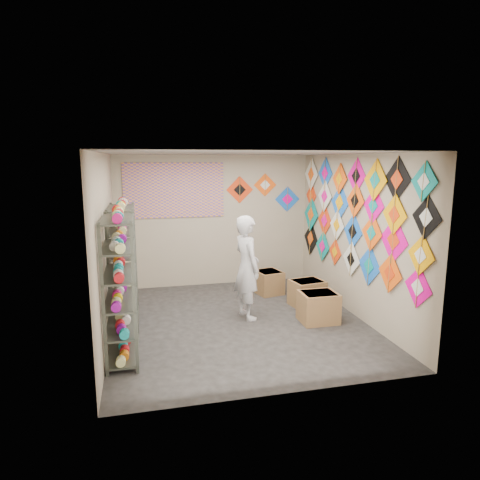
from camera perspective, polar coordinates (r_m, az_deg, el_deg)
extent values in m
plane|color=black|center=(7.11, -0.23, -10.83)|extent=(4.50, 4.50, 0.00)
plane|color=tan|center=(8.91, -3.52, 2.54)|extent=(4.00, 0.00, 4.00)
plane|color=tan|center=(4.62, 6.09, -5.13)|extent=(4.00, 0.00, 4.00)
plane|color=tan|center=(6.58, -17.45, -0.82)|extent=(0.00, 4.50, 4.50)
plane|color=tan|center=(7.44, 14.95, 0.58)|extent=(0.00, 4.50, 4.50)
plane|color=slate|center=(6.62, -0.25, 11.49)|extent=(4.50, 4.50, 0.00)
cube|color=#4C5147|center=(5.84, -15.64, -6.20)|extent=(0.40, 1.10, 1.90)
cube|color=#4C5147|center=(7.10, -15.26, -3.21)|extent=(0.40, 1.10, 1.90)
cylinder|color=#E1167E|center=(5.35, -15.88, -6.69)|extent=(0.12, 0.10, 0.12)
cylinder|color=orange|center=(5.54, -15.80, -6.11)|extent=(0.12, 0.10, 0.12)
cylinder|color=yellow|center=(5.72, -15.72, -5.56)|extent=(0.12, 0.10, 0.12)
cylinder|color=silver|center=(5.91, -15.65, -5.05)|extent=(0.12, 0.10, 0.12)
cylinder|color=red|center=(6.09, -15.59, -4.57)|extent=(0.12, 0.10, 0.12)
cylinder|color=#920F97|center=(6.28, -15.52, -4.12)|extent=(0.12, 0.10, 0.12)
cylinder|color=#ECEB90|center=(6.61, -15.42, -3.38)|extent=(0.12, 0.10, 0.12)
cylinder|color=teal|center=(6.79, -15.37, -3.00)|extent=(0.12, 0.10, 0.12)
cylinder|color=#E1167E|center=(6.98, -15.32, -2.63)|extent=(0.12, 0.10, 0.12)
cylinder|color=orange|center=(7.17, -15.27, -2.29)|extent=(0.12, 0.10, 0.12)
cylinder|color=yellow|center=(7.35, -15.23, -1.96)|extent=(0.12, 0.10, 0.12)
cylinder|color=silver|center=(7.54, -15.18, -1.65)|extent=(0.12, 0.10, 0.12)
cube|color=#EE0291|center=(6.05, 22.64, -5.85)|extent=(0.02, 0.56, 0.56)
cube|color=#FF570C|center=(6.52, 19.36, -4.21)|extent=(0.02, 0.59, 0.59)
cube|color=blue|center=(7.03, 16.85, -3.31)|extent=(0.02, 0.65, 0.65)
cube|color=silver|center=(7.50, 14.61, -2.48)|extent=(0.01, 0.59, 0.59)
cube|color=red|center=(8.08, 12.56, -1.56)|extent=(0.01, 0.50, 0.50)
cube|color=#068A84|center=(8.53, 10.94, -0.83)|extent=(0.03, 0.60, 0.60)
cube|color=black|center=(9.10, 9.42, 0.23)|extent=(0.04, 0.70, 0.70)
cube|color=#FFA800|center=(5.91, 22.98, -1.90)|extent=(0.03, 0.53, 0.53)
cube|color=#EE0291|center=(6.42, 19.82, -0.02)|extent=(0.02, 0.68, 0.68)
cube|color=#FF570C|center=(6.88, 17.15, 0.93)|extent=(0.03, 0.58, 0.58)
cube|color=blue|center=(7.44, 14.81, 1.12)|extent=(0.04, 0.63, 0.63)
cube|color=silver|center=(7.92, 12.79, 1.95)|extent=(0.02, 0.56, 0.56)
cube|color=red|center=(8.44, 11.22, 2.54)|extent=(0.02, 0.61, 0.61)
cube|color=#068A84|center=(9.01, 9.45, 3.39)|extent=(0.04, 0.70, 0.70)
cube|color=black|center=(5.82, 23.62, 2.78)|extent=(0.03, 0.57, 0.57)
cube|color=#FFA800|center=(6.35, 19.90, 3.20)|extent=(0.01, 0.58, 0.58)
cube|color=#EE0291|center=(6.85, 17.38, 4.42)|extent=(0.04, 0.59, 0.59)
cube|color=#FF570C|center=(7.31, 15.10, 5.09)|extent=(0.04, 0.58, 0.58)
cube|color=blue|center=(7.85, 13.15, 4.89)|extent=(0.03, 0.67, 0.67)
cube|color=silver|center=(8.38, 11.22, 5.75)|extent=(0.03, 0.60, 0.60)
cube|color=red|center=(9.03, 9.48, 5.88)|extent=(0.02, 0.51, 0.51)
cube|color=#068A84|center=(5.83, 23.34, 7.17)|extent=(0.03, 0.52, 0.52)
cube|color=black|center=(6.34, 20.24, 7.60)|extent=(0.02, 0.64, 0.64)
cube|color=#FFA800|center=(6.78, 17.59, 7.63)|extent=(0.04, 0.64, 0.64)
cube|color=#EE0291|center=(7.33, 15.25, 8.23)|extent=(0.02, 0.60, 0.60)
cube|color=#FF570C|center=(7.82, 13.14, 7.96)|extent=(0.03, 0.55, 0.55)
cube|color=blue|center=(8.41, 11.29, 8.72)|extent=(0.02, 0.62, 0.62)
cube|color=silver|center=(8.99, 9.48, 8.65)|extent=(0.02, 0.67, 0.67)
cube|color=red|center=(8.94, -0.05, 6.71)|extent=(0.57, 0.02, 0.57)
cube|color=#FF570C|center=(9.08, 3.36, 7.33)|extent=(0.49, 0.02, 0.49)
cube|color=blue|center=(9.25, 6.32, 5.43)|extent=(0.55, 0.02, 0.55)
cube|color=#694698|center=(8.72, -8.76, 6.56)|extent=(2.00, 0.01, 1.10)
imported|color=silver|center=(7.04, 0.92, -3.66)|extent=(0.80, 0.67, 1.72)
cube|color=brown|center=(7.15, 10.40, -8.79)|extent=(0.60, 0.50, 0.49)
cube|color=brown|center=(7.88, 8.93, -7.00)|extent=(0.64, 0.56, 0.47)
cube|color=brown|center=(8.50, 3.81, -5.63)|extent=(0.57, 0.60, 0.45)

